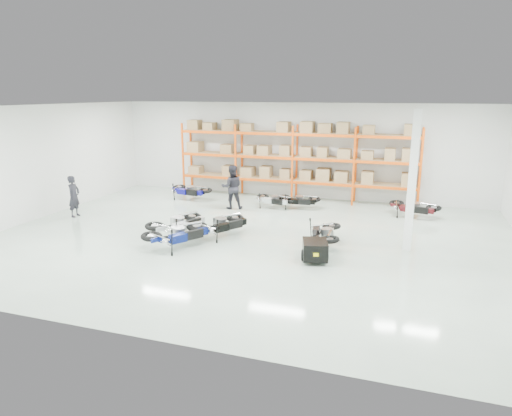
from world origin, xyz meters
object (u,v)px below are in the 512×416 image
(moto_black_far_left, at_px, (221,220))
(moto_back_b, at_px, (274,197))
(moto_touring_right, at_px, (324,229))
(moto_back_c, at_px, (298,197))
(moto_blue_centre, at_px, (178,230))
(moto_silver_left, at_px, (179,220))
(moto_back_a, at_px, (189,188))
(person_left, at_px, (74,196))
(trailer, at_px, (315,250))
(moto_back_d, at_px, (414,204))
(person_back, at_px, (232,187))

(moto_black_far_left, relative_size, moto_back_b, 1.22)
(moto_touring_right, distance_m, moto_back_c, 5.00)
(moto_blue_centre, bearing_deg, moto_silver_left, -30.37)
(moto_back_a, relative_size, moto_back_c, 1.15)
(moto_back_a, bearing_deg, person_left, 155.03)
(moto_silver_left, bearing_deg, moto_blue_centre, 140.61)
(moto_back_c, bearing_deg, trailer, -163.61)
(moto_back_a, xyz_separation_m, moto_back_d, (10.11, -0.05, -0.02))
(moto_touring_right, distance_m, moto_back_b, 5.30)
(person_left, bearing_deg, moto_back_b, -66.55)
(moto_silver_left, bearing_deg, moto_touring_right, -149.57)
(moto_silver_left, xyz_separation_m, moto_back_b, (2.05, 4.99, -0.13))
(moto_touring_right, distance_m, moto_back_a, 8.65)
(moto_black_far_left, relative_size, moto_back_c, 1.19)
(moto_black_far_left, distance_m, moto_back_a, 6.09)
(moto_back_b, distance_m, moto_back_c, 1.08)
(moto_blue_centre, bearing_deg, moto_back_b, -71.16)
(moto_blue_centre, height_order, moto_touring_right, moto_blue_centre)
(moto_back_d, bearing_deg, moto_blue_centre, 145.59)
(moto_back_b, bearing_deg, moto_black_far_left, -174.62)
(moto_black_far_left, relative_size, person_back, 1.01)
(trailer, bearing_deg, moto_black_far_left, 144.08)
(moto_silver_left, height_order, person_left, person_left)
(person_left, bearing_deg, moto_silver_left, -106.08)
(person_back, bearing_deg, moto_silver_left, 62.13)
(moto_black_far_left, bearing_deg, person_left, 26.52)
(trailer, bearing_deg, person_back, 116.87)
(moto_back_b, relative_size, moto_back_d, 0.89)
(person_back, bearing_deg, moto_back_a, -44.35)
(moto_silver_left, height_order, moto_touring_right, moto_silver_left)
(moto_back_a, bearing_deg, moto_silver_left, -146.08)
(moto_silver_left, distance_m, person_left, 5.43)
(moto_black_far_left, distance_m, moto_touring_right, 3.63)
(moto_blue_centre, xyz_separation_m, moto_back_d, (7.31, 6.39, -0.07))
(moto_back_a, height_order, moto_back_d, moto_back_a)
(moto_back_a, bearing_deg, moto_touring_right, -111.48)
(moto_silver_left, distance_m, moto_touring_right, 5.10)
(moto_blue_centre, relative_size, person_back, 1.05)
(moto_black_far_left, xyz_separation_m, moto_touring_right, (3.63, 0.20, -0.04))
(moto_blue_centre, distance_m, moto_back_b, 6.30)
(moto_blue_centre, xyz_separation_m, moto_touring_right, (4.48, 1.76, -0.07))
(moto_back_b, bearing_deg, moto_back_a, 98.80)
(moto_back_d, bearing_deg, person_back, 111.47)
(moto_blue_centre, xyz_separation_m, person_back, (-0.24, 5.46, 0.34))
(moto_back_c, relative_size, person_left, 0.97)
(moto_back_b, height_order, moto_back_d, moto_back_d)
(moto_silver_left, relative_size, person_left, 1.19)
(moto_blue_centre, relative_size, moto_silver_left, 1.00)
(moto_back_c, bearing_deg, moto_back_a, 88.00)
(moto_black_far_left, xyz_separation_m, trailer, (3.63, -1.40, -0.22))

